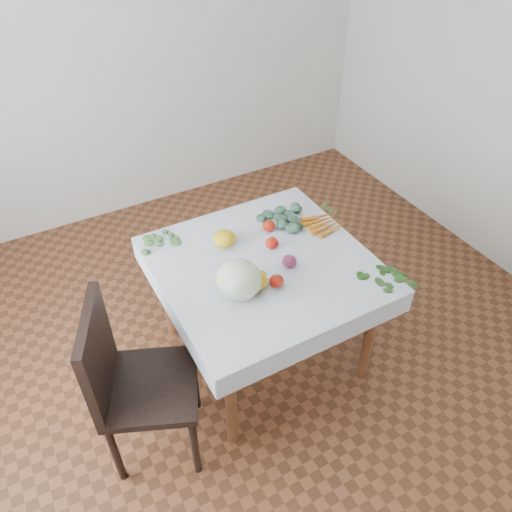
{
  "coord_description": "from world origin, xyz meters",
  "views": [
    {
      "loc": [
        -1.03,
        -1.76,
        2.53
      ],
      "look_at": [
        -0.05,
        0.01,
        0.82
      ],
      "focal_mm": 35.0,
      "sensor_mm": 36.0,
      "label": 1
    }
  ],
  "objects_px": {
    "table": "(264,277)",
    "cabbage": "(239,280)",
    "heirloom_back": "(224,239)",
    "chair": "(129,377)",
    "carrot_bunch": "(324,223)"
  },
  "relations": [
    {
      "from": "table",
      "to": "heirloom_back",
      "type": "relative_size",
      "value": 7.75
    },
    {
      "from": "cabbage",
      "to": "table",
      "type": "bearing_deg",
      "value": 33.2
    },
    {
      "from": "cabbage",
      "to": "carrot_bunch",
      "type": "relative_size",
      "value": 0.99
    },
    {
      "from": "chair",
      "to": "heirloom_back",
      "type": "relative_size",
      "value": 7.69
    },
    {
      "from": "table",
      "to": "carrot_bunch",
      "type": "xyz_separation_m",
      "value": [
        0.48,
        0.12,
        0.12
      ]
    },
    {
      "from": "table",
      "to": "cabbage",
      "type": "xyz_separation_m",
      "value": [
        -0.23,
        -0.15,
        0.2
      ]
    },
    {
      "from": "chair",
      "to": "heirloom_back",
      "type": "bearing_deg",
      "value": 32.02
    },
    {
      "from": "chair",
      "to": "carrot_bunch",
      "type": "xyz_separation_m",
      "value": [
        1.34,
        0.34,
        0.2
      ]
    },
    {
      "from": "chair",
      "to": "carrot_bunch",
      "type": "distance_m",
      "value": 1.4
    },
    {
      "from": "cabbage",
      "to": "heirloom_back",
      "type": "xyz_separation_m",
      "value": [
        0.11,
        0.4,
        -0.06
      ]
    },
    {
      "from": "table",
      "to": "chair",
      "type": "xyz_separation_m",
      "value": [
        -0.86,
        -0.22,
        -0.09
      ]
    },
    {
      "from": "cabbage",
      "to": "carrot_bunch",
      "type": "height_order",
      "value": "cabbage"
    },
    {
      "from": "cabbage",
      "to": "heirloom_back",
      "type": "relative_size",
      "value": 1.74
    },
    {
      "from": "heirloom_back",
      "to": "table",
      "type": "bearing_deg",
      "value": -64.1
    },
    {
      "from": "chair",
      "to": "cabbage",
      "type": "relative_size",
      "value": 4.41
    }
  ]
}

